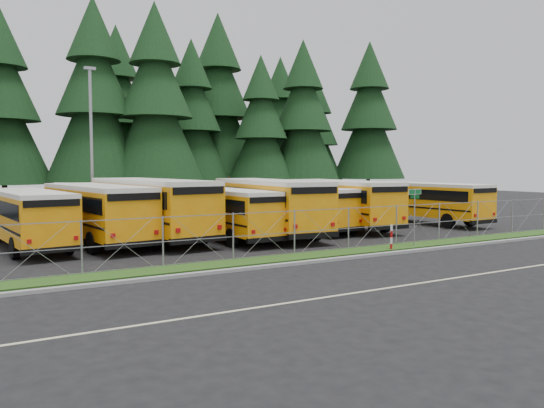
# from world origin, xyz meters

# --- Properties ---
(ground) EXTENTS (120.00, 120.00, 0.00)m
(ground) POSITION_xyz_m (0.00, 0.00, 0.00)
(ground) COLOR black
(ground) RESTS_ON ground
(curb) EXTENTS (50.00, 0.25, 0.12)m
(curb) POSITION_xyz_m (0.00, -3.10, 0.06)
(curb) COLOR gray
(curb) RESTS_ON ground
(grass_verge) EXTENTS (50.00, 1.40, 0.06)m
(grass_verge) POSITION_xyz_m (0.00, -1.70, 0.03)
(grass_verge) COLOR #194012
(grass_verge) RESTS_ON ground
(road_lane_line) EXTENTS (50.00, 0.12, 0.01)m
(road_lane_line) POSITION_xyz_m (0.00, -8.00, 0.01)
(road_lane_line) COLOR beige
(road_lane_line) RESTS_ON ground
(chainlink_fence) EXTENTS (44.00, 0.10, 2.00)m
(chainlink_fence) POSITION_xyz_m (0.00, -1.00, 1.00)
(chainlink_fence) COLOR #919398
(chainlink_fence) RESTS_ON ground
(brick_building) EXTENTS (22.00, 10.00, 6.00)m
(brick_building) POSITION_xyz_m (6.00, 40.00, 3.00)
(brick_building) COLOR brown
(brick_building) RESTS_ON ground
(bus_0) EXTENTS (3.70, 10.77, 2.77)m
(bus_0) POSITION_xyz_m (-14.11, 6.98, 1.38)
(bus_0) COLOR orange
(bus_0) RESTS_ON ground
(bus_1) EXTENTS (4.08, 11.62, 2.98)m
(bus_1) POSITION_xyz_m (-10.97, 6.98, 1.49)
(bus_1) COLOR orange
(bus_1) RESTS_ON ground
(bus_2) EXTENTS (4.36, 12.59, 3.23)m
(bus_2) POSITION_xyz_m (-8.18, 7.12, 1.62)
(bus_2) COLOR orange
(bus_2) RESTS_ON ground
(bus_3) EXTENTS (2.80, 10.38, 2.70)m
(bus_3) POSITION_xyz_m (-4.50, 5.36, 1.35)
(bus_3) COLOR orange
(bus_3) RESTS_ON ground
(bus_4) EXTENTS (3.72, 12.23, 3.16)m
(bus_4) POSITION_xyz_m (-1.71, 5.75, 1.58)
(bus_4) COLOR orange
(bus_4) RESTS_ON ground
(bus_5) EXTENTS (3.30, 10.33, 2.66)m
(bus_5) POSITION_xyz_m (0.99, 6.71, 1.33)
(bus_5) COLOR orange
(bus_5) RESTS_ON ground
(bus_6) EXTENTS (3.56, 11.72, 3.03)m
(bus_6) POSITION_xyz_m (3.99, 6.55, 1.51)
(bus_6) COLOR orange
(bus_6) RESTS_ON ground
(bus_east) EXTENTS (2.99, 10.74, 2.79)m
(bus_east) POSITION_xyz_m (10.76, 5.79, 1.39)
(bus_east) COLOR orange
(bus_east) RESTS_ON ground
(street_sign) EXTENTS (0.84, 0.55, 2.81)m
(street_sign) POSITION_xyz_m (2.38, -1.85, 2.03)
(street_sign) COLOR #919398
(street_sign) RESTS_ON ground
(striped_bollard) EXTENTS (0.11, 0.11, 1.20)m
(striped_bollard) POSITION_xyz_m (0.61, -2.16, 0.60)
(striped_bollard) COLOR #B20C0C
(striped_bollard) RESTS_ON ground
(light_standard) EXTENTS (0.70, 0.35, 10.14)m
(light_standard) POSITION_xyz_m (-9.60, 14.24, 5.50)
(light_standard) COLOR #919398
(light_standard) RESTS_ON ground
(conifer_2) EXTENTS (7.64, 7.64, 16.89)m
(conifer_2) POSITION_xyz_m (-13.89, 27.71, 8.45)
(conifer_2) COLOR black
(conifer_2) RESTS_ON ground
(conifer_3) EXTENTS (8.18, 8.18, 18.09)m
(conifer_3) POSITION_xyz_m (-7.02, 25.63, 9.05)
(conifer_3) COLOR black
(conifer_3) RESTS_ON ground
(conifer_4) EXTENTS (8.08, 8.08, 17.88)m
(conifer_4) POSITION_xyz_m (-2.35, 23.85, 8.94)
(conifer_4) COLOR black
(conifer_4) RESTS_ON ground
(conifer_5) EXTENTS (7.29, 7.29, 16.13)m
(conifer_5) POSITION_xyz_m (2.40, 27.65, 8.06)
(conifer_5) COLOR black
(conifer_5) RESTS_ON ground
(conifer_6) EXTENTS (6.60, 6.60, 14.60)m
(conifer_6) POSITION_xyz_m (8.19, 24.40, 7.30)
(conifer_6) COLOR black
(conifer_6) RESTS_ON ground
(conifer_7) EXTENTS (7.47, 7.47, 16.52)m
(conifer_7) POSITION_xyz_m (12.79, 24.07, 8.26)
(conifer_7) COLOR black
(conifer_7) RESTS_ON ground
(conifer_8) EXTENTS (6.31, 6.31, 13.96)m
(conifer_8) POSITION_xyz_m (17.38, 28.40, 6.98)
(conifer_8) COLOR black
(conifer_8) RESTS_ON ground
(conifer_9) EXTENTS (7.99, 7.99, 17.68)m
(conifer_9) POSITION_xyz_m (22.28, 25.26, 8.84)
(conifer_9) COLOR black
(conifer_9) RESTS_ON ground
(conifer_11) EXTENTS (8.15, 8.15, 18.03)m
(conifer_11) POSITION_xyz_m (-3.25, 33.56, 9.01)
(conifer_11) COLOR black
(conifer_11) RESTS_ON ground
(conifer_12) EXTENTS (8.97, 8.97, 19.84)m
(conifer_12) POSITION_xyz_m (6.52, 30.64, 9.92)
(conifer_12) COLOR black
(conifer_12) RESTS_ON ground
(conifer_13) EXTENTS (7.49, 7.49, 16.57)m
(conifer_13) POSITION_xyz_m (15.17, 32.50, 8.29)
(conifer_13) COLOR black
(conifer_13) RESTS_ON ground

